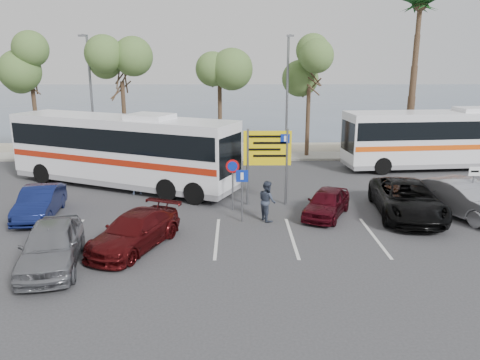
{
  "coord_description": "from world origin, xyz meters",
  "views": [
    {
      "loc": [
        -0.5,
        -17.87,
        6.73
      ],
      "look_at": [
        -0.26,
        3.0,
        1.25
      ],
      "focal_mm": 35.0,
      "sensor_mm": 36.0,
      "label": 1
    }
  ],
  "objects_px": {
    "car_maroon": "(135,231)",
    "car_red": "(327,203)",
    "street_lamp_left": "(91,91)",
    "coach_bus_right": "(443,141)",
    "street_lamp_right": "(287,91)",
    "car_blue": "(40,202)",
    "coach_bus_left": "(122,153)",
    "car_silver_a": "(51,245)",
    "direction_sign": "(267,154)",
    "pedestrian_far": "(267,201)",
    "car_silver_b": "(462,198)",
    "pedestrian_near": "(136,176)",
    "suv_black": "(407,199)"
  },
  "relations": [
    {
      "from": "direction_sign",
      "to": "pedestrian_far",
      "type": "bearing_deg",
      "value": -93.56
    },
    {
      "from": "street_lamp_left",
      "to": "coach_bus_left",
      "type": "bearing_deg",
      "value": -63.5
    },
    {
      "from": "street_lamp_left",
      "to": "car_silver_a",
      "type": "bearing_deg",
      "value": -78.5
    },
    {
      "from": "car_silver_b",
      "to": "street_lamp_right",
      "type": "bearing_deg",
      "value": 93.68
    },
    {
      "from": "street_lamp_left",
      "to": "coach_bus_right",
      "type": "bearing_deg",
      "value": -7.7
    },
    {
      "from": "direction_sign",
      "to": "car_maroon",
      "type": "xyz_separation_m",
      "value": [
        -5.14,
        -5.14,
        -1.79
      ]
    },
    {
      "from": "car_red",
      "to": "car_silver_a",
      "type": "bearing_deg",
      "value": -127.57
    },
    {
      "from": "pedestrian_near",
      "to": "car_silver_a",
      "type": "bearing_deg",
      "value": 56.94
    },
    {
      "from": "car_maroon",
      "to": "car_silver_b",
      "type": "xyz_separation_m",
      "value": [
        13.54,
        3.45,
        0.15
      ]
    },
    {
      "from": "car_maroon",
      "to": "car_red",
      "type": "relative_size",
      "value": 1.22
    },
    {
      "from": "street_lamp_left",
      "to": "pedestrian_near",
      "type": "bearing_deg",
      "value": -62.07
    },
    {
      "from": "coach_bus_left",
      "to": "car_maroon",
      "type": "relative_size",
      "value": 2.9
    },
    {
      "from": "street_lamp_right",
      "to": "pedestrian_near",
      "type": "xyz_separation_m",
      "value": [
        -8.48,
        -8.52,
        -3.64
      ]
    },
    {
      "from": "street_lamp_right",
      "to": "car_silver_a",
      "type": "height_order",
      "value": "street_lamp_right"
    },
    {
      "from": "coach_bus_left",
      "to": "car_silver_a",
      "type": "relative_size",
      "value": 2.88
    },
    {
      "from": "coach_bus_right",
      "to": "car_red",
      "type": "xyz_separation_m",
      "value": [
        -8.84,
        -9.0,
        -1.14
      ]
    },
    {
      "from": "car_blue",
      "to": "pedestrian_near",
      "type": "height_order",
      "value": "pedestrian_near"
    },
    {
      "from": "car_silver_a",
      "to": "car_red",
      "type": "height_order",
      "value": "car_silver_a"
    },
    {
      "from": "direction_sign",
      "to": "suv_black",
      "type": "bearing_deg",
      "value": -15.81
    },
    {
      "from": "street_lamp_left",
      "to": "car_blue",
      "type": "distance_m",
      "value": 12.69
    },
    {
      "from": "car_red",
      "to": "car_silver_b",
      "type": "bearing_deg",
      "value": 25.95
    },
    {
      "from": "car_silver_a",
      "to": "car_red",
      "type": "distance_m",
      "value": 11.21
    },
    {
      "from": "car_blue",
      "to": "suv_black",
      "type": "xyz_separation_m",
      "value": [
        15.94,
        0.0,
        0.1
      ]
    },
    {
      "from": "street_lamp_left",
      "to": "street_lamp_right",
      "type": "distance_m",
      "value": 13.0
    },
    {
      "from": "coach_bus_right",
      "to": "car_maroon",
      "type": "bearing_deg",
      "value": -142.94
    },
    {
      "from": "direction_sign",
      "to": "car_silver_b",
      "type": "height_order",
      "value": "direction_sign"
    },
    {
      "from": "car_silver_b",
      "to": "pedestrian_near",
      "type": "relative_size",
      "value": 2.48
    },
    {
      "from": "car_red",
      "to": "direction_sign",
      "type": "bearing_deg",
      "value": 171.73
    },
    {
      "from": "suv_black",
      "to": "pedestrian_far",
      "type": "bearing_deg",
      "value": -168.9
    },
    {
      "from": "direction_sign",
      "to": "coach_bus_left",
      "type": "relative_size",
      "value": 0.28
    },
    {
      "from": "car_silver_b",
      "to": "pedestrian_far",
      "type": "xyz_separation_m",
      "value": [
        -8.53,
        -0.5,
        0.08
      ]
    },
    {
      "from": "car_blue",
      "to": "car_maroon",
      "type": "xyz_separation_m",
      "value": [
        4.8,
        -3.45,
        -0.03
      ]
    },
    {
      "from": "coach_bus_left",
      "to": "street_lamp_right",
      "type": "bearing_deg",
      "value": 36.46
    },
    {
      "from": "car_blue",
      "to": "car_red",
      "type": "distance_m",
      "value": 12.44
    },
    {
      "from": "car_maroon",
      "to": "pedestrian_near",
      "type": "relative_size",
      "value": 2.29
    },
    {
      "from": "street_lamp_right",
      "to": "car_maroon",
      "type": "distance_m",
      "value": 17.49
    },
    {
      "from": "direction_sign",
      "to": "car_maroon",
      "type": "bearing_deg",
      "value": -134.99
    },
    {
      "from": "car_maroon",
      "to": "car_red",
      "type": "xyz_separation_m",
      "value": [
        7.64,
        3.45,
        -0.03
      ]
    },
    {
      "from": "car_red",
      "to": "suv_black",
      "type": "height_order",
      "value": "suv_black"
    },
    {
      "from": "coach_bus_left",
      "to": "direction_sign",
      "type": "bearing_deg",
      "value": -23.76
    },
    {
      "from": "street_lamp_left",
      "to": "pedestrian_near",
      "type": "relative_size",
      "value": 4.16
    },
    {
      "from": "car_silver_a",
      "to": "car_maroon",
      "type": "xyz_separation_m",
      "value": [
        2.4,
        1.55,
        -0.12
      ]
    },
    {
      "from": "direction_sign",
      "to": "car_silver_a",
      "type": "xyz_separation_m",
      "value": [
        -7.54,
        -6.7,
        -1.68
      ]
    },
    {
      "from": "pedestrian_far",
      "to": "pedestrian_near",
      "type": "bearing_deg",
      "value": 35.99
    },
    {
      "from": "car_blue",
      "to": "car_silver_b",
      "type": "xyz_separation_m",
      "value": [
        18.34,
        0.0,
        0.12
      ]
    },
    {
      "from": "street_lamp_left",
      "to": "pedestrian_far",
      "type": "height_order",
      "value": "street_lamp_left"
    },
    {
      "from": "street_lamp_right",
      "to": "car_blue",
      "type": "relative_size",
      "value": 1.99
    },
    {
      "from": "coach_bus_left",
      "to": "car_blue",
      "type": "distance_m",
      "value": 5.69
    },
    {
      "from": "car_maroon",
      "to": "coach_bus_left",
      "type": "bearing_deg",
      "value": 128.47
    },
    {
      "from": "car_maroon",
      "to": "suv_black",
      "type": "height_order",
      "value": "suv_black"
    }
  ]
}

